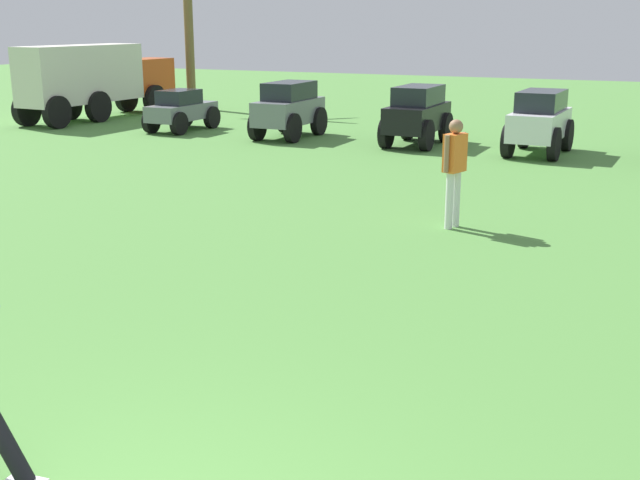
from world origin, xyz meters
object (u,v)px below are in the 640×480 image
(parked_car_slot_b, at_px, (289,108))
(box_truck, at_px, (95,78))
(parked_car_slot_d, at_px, (540,121))
(teammate_near_sideline, at_px, (454,163))
(parked_car_slot_c, at_px, (417,114))
(parked_car_slot_a, at_px, (181,110))

(parked_car_slot_b, distance_m, box_truck, 7.21)
(box_truck, bearing_deg, parked_car_slot_d, -5.09)
(parked_car_slot_b, xyz_separation_m, parked_car_slot_d, (6.25, -0.02, 0.00))
(teammate_near_sideline, bearing_deg, parked_car_slot_c, 111.56)
(parked_car_slot_c, bearing_deg, parked_car_slot_b, -177.59)
(parked_car_slot_d, bearing_deg, parked_car_slot_c, 176.75)
(teammate_near_sideline, distance_m, box_truck, 15.83)
(parked_car_slot_c, height_order, box_truck, box_truck)
(teammate_near_sideline, relative_size, box_truck, 0.26)
(parked_car_slot_a, height_order, parked_car_slot_d, parked_car_slot_d)
(parked_car_slot_d, distance_m, box_truck, 13.41)
(parked_car_slot_c, distance_m, box_truck, 10.52)
(teammate_near_sideline, bearing_deg, parked_car_slot_b, 130.83)
(parked_car_slot_b, bearing_deg, teammate_near_sideline, -49.17)
(parked_car_slot_d, bearing_deg, parked_car_slot_b, 179.79)
(parked_car_slot_a, xyz_separation_m, parked_car_slot_b, (3.24, 0.03, 0.18))
(parked_car_slot_a, distance_m, parked_car_slot_d, 9.49)
(parked_car_slot_b, relative_size, parked_car_slot_c, 1.00)
(parked_car_slot_a, distance_m, parked_car_slot_c, 6.61)
(parked_car_slot_a, bearing_deg, parked_car_slot_c, 1.46)
(parked_car_slot_a, bearing_deg, parked_car_slot_d, 0.02)
(parked_car_slot_a, bearing_deg, teammate_near_sideline, -37.26)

